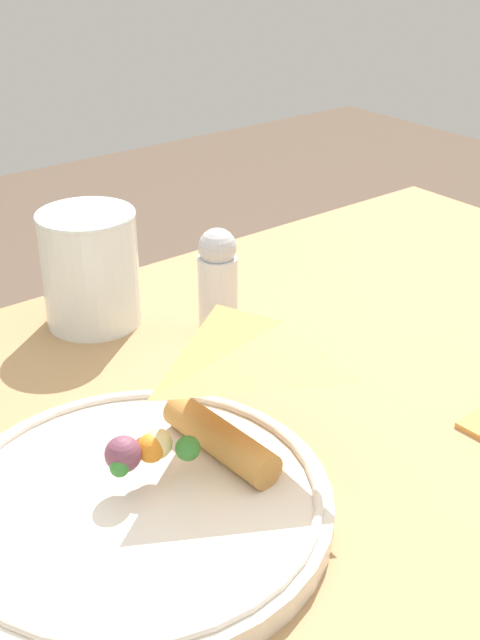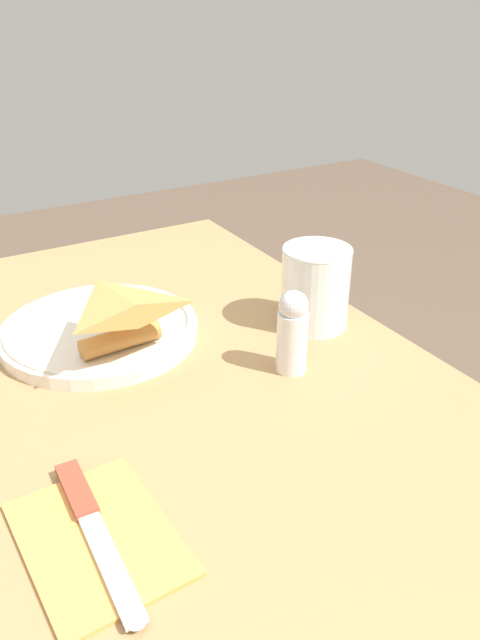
# 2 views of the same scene
# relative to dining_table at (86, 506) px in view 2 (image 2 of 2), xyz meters

# --- Properties ---
(dining_table) EXTENTS (0.95, 0.81, 0.73)m
(dining_table) POSITION_rel_dining_table_xyz_m (0.00, 0.00, 0.00)
(dining_table) COLOR #A87F51
(dining_table) RESTS_ON ground_plane
(plate_pizza) EXTENTS (0.24, 0.24, 0.05)m
(plate_pizza) POSITION_rel_dining_table_xyz_m (-0.15, 0.08, 0.13)
(plate_pizza) COLOR silver
(plate_pizza) RESTS_ON dining_table
(milk_glass) EXTENTS (0.09, 0.09, 0.10)m
(milk_glass) POSITION_rel_dining_table_xyz_m (-0.04, 0.33, 0.16)
(milk_glass) COLOR white
(milk_glass) RESTS_ON dining_table
(napkin_folded) EXTENTS (0.16, 0.12, 0.00)m
(napkin_folded) POSITION_rel_dining_table_xyz_m (0.16, -0.03, 0.12)
(napkin_folded) COLOR #E59E4C
(napkin_folded) RESTS_ON dining_table
(butter_knife) EXTENTS (0.18, 0.02, 0.01)m
(butter_knife) POSITION_rel_dining_table_xyz_m (0.15, -0.03, 0.12)
(butter_knife) COLOR #99422D
(butter_knife) RESTS_ON napkin_folded
(salt_shaker) EXTENTS (0.03, 0.03, 0.10)m
(salt_shaker) POSITION_rel_dining_table_xyz_m (0.03, 0.24, 0.16)
(salt_shaker) COLOR silver
(salt_shaker) RESTS_ON dining_table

